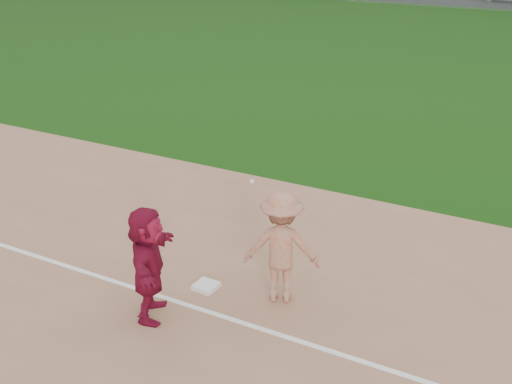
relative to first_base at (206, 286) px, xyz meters
The scene contains 5 objects.
ground 0.23m from the first_base, 58.46° to the left, with size 160.00×160.00×0.00m, color #143E0B.
foul_line 0.63m from the first_base, 79.60° to the right, with size 60.00×0.10×0.01m, color white.
first_base is the anchor object (origin of this frame).
base_runner 1.52m from the first_base, 107.11° to the right, with size 1.85×0.59×1.99m, color maroon.
first_base_play 1.68m from the first_base, 15.34° to the left, with size 1.50×1.18×2.15m.
Camera 1 is at (5.43, -8.47, 6.25)m, focal length 45.00 mm.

